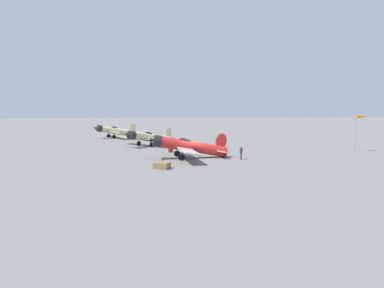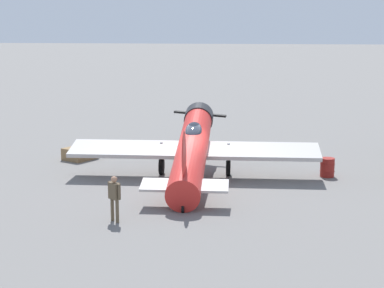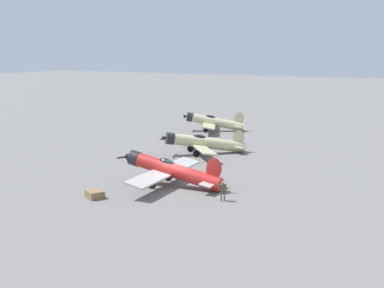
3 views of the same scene
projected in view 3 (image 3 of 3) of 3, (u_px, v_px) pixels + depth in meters
ground_plane at (176, 186)px, 47.41m from camera, size 400.00×400.00×0.00m
airplane_foreground at (171, 170)px, 47.34m from camera, size 11.55×10.25×3.23m
airplane_mid_apron at (203, 143)px, 62.02m from camera, size 10.20×9.92×2.95m
airplane_far_line at (213, 122)px, 79.61m from camera, size 11.16×9.35×3.16m
ground_crew_mechanic at (223, 189)px, 42.76m from camera, size 0.53×0.47×1.68m
equipment_crate at (95, 194)px, 43.72m from camera, size 1.82×1.93×0.64m
fuel_drum at (187, 167)px, 53.57m from camera, size 0.69×0.69×0.88m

